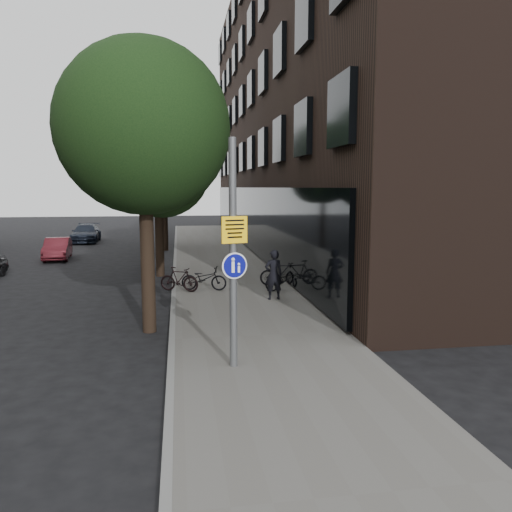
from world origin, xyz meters
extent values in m
plane|color=black|center=(0.00, 0.00, 0.00)|extent=(120.00, 120.00, 0.00)
cube|color=#5C5A55|center=(0.25, 10.00, 0.06)|extent=(4.50, 60.00, 0.12)
cube|color=slate|center=(-2.00, 10.00, 0.07)|extent=(0.15, 60.00, 0.13)
cube|color=black|center=(8.50, 22.00, 9.00)|extent=(12.00, 40.00, 18.00)
cylinder|color=black|center=(-2.60, 4.50, 1.60)|extent=(0.36, 0.36, 3.20)
sphere|color=black|center=(-2.60, 4.50, 5.30)|extent=(4.40, 4.40, 4.40)
sphere|color=black|center=(-2.20, 5.30, 4.30)|extent=(2.64, 2.64, 2.64)
cylinder|color=black|center=(-2.60, 13.00, 1.60)|extent=(0.36, 0.36, 3.20)
sphere|color=black|center=(-2.60, 13.00, 5.30)|extent=(5.00, 5.00, 5.00)
sphere|color=black|center=(-2.20, 13.80, 4.30)|extent=(3.00, 3.00, 3.00)
cylinder|color=black|center=(-2.60, 22.00, 1.60)|extent=(0.36, 0.36, 3.20)
sphere|color=black|center=(-2.60, 22.00, 5.30)|extent=(5.00, 5.00, 5.00)
sphere|color=black|center=(-2.20, 22.80, 4.30)|extent=(3.00, 3.00, 3.00)
cylinder|color=#595B5E|center=(-0.70, 1.28, 2.45)|extent=(0.16, 0.16, 4.67)
cube|color=yellow|center=(-0.70, 1.28, 2.97)|extent=(0.53, 0.17, 0.54)
cylinder|color=navy|center=(-0.70, 1.28, 2.25)|extent=(0.47, 0.14, 0.48)
cylinder|color=white|center=(-0.70, 1.28, 2.25)|extent=(0.53, 0.15, 0.54)
imported|color=black|center=(1.29, 7.28, 0.95)|extent=(0.64, 0.46, 1.66)
imported|color=black|center=(2.00, 8.62, 0.54)|extent=(1.66, 0.83, 0.83)
imported|color=black|center=(2.00, 9.52, 0.60)|extent=(1.63, 0.68, 0.95)
imported|color=black|center=(-0.91, 9.12, 0.55)|extent=(1.73, 0.95, 0.86)
imported|color=black|center=(-1.80, 9.04, 0.56)|extent=(1.50, 1.01, 0.88)
imported|color=maroon|center=(-8.19, 18.98, 0.57)|extent=(1.58, 3.58, 1.14)
imported|color=black|center=(-8.21, 27.59, 0.62)|extent=(1.96, 4.38, 1.25)
camera|label=1|loc=(-1.78, -8.66, 3.81)|focal=35.00mm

